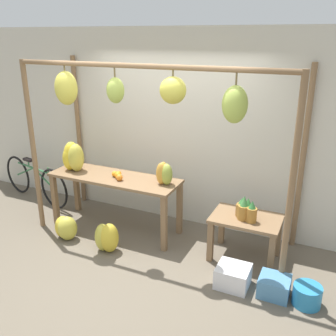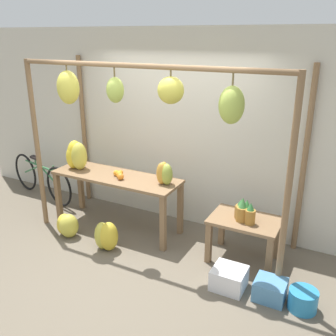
{
  "view_description": "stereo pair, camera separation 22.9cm",
  "coord_description": "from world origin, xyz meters",
  "px_view_note": "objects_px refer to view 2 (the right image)",
  "views": [
    {
      "loc": [
        2.06,
        -3.41,
        2.69
      ],
      "look_at": [
        0.15,
        0.72,
        1.06
      ],
      "focal_mm": 40.0,
      "sensor_mm": 36.0,
      "label": 1
    },
    {
      "loc": [
        2.26,
        -3.31,
        2.69
      ],
      "look_at": [
        0.15,
        0.72,
        1.06
      ],
      "focal_mm": 40.0,
      "sensor_mm": 36.0,
      "label": 2
    }
  ],
  "objects_px": {
    "banana_pile_on_table": "(76,156)",
    "blue_bucket": "(303,300)",
    "fruit_crate_white": "(229,278)",
    "orange_pile": "(119,174)",
    "papaya_pile": "(165,174)",
    "banana_pile_ground_right": "(106,236)",
    "parked_bicycle": "(41,178)",
    "pineapple_cluster": "(244,211)",
    "fruit_crate_purple": "(270,290)",
    "banana_pile_ground_left": "(67,225)"
  },
  "relations": [
    {
      "from": "banana_pile_on_table",
      "to": "blue_bucket",
      "type": "bearing_deg",
      "value": -9.28
    },
    {
      "from": "banana_pile_on_table",
      "to": "orange_pile",
      "type": "height_order",
      "value": "banana_pile_on_table"
    },
    {
      "from": "banana_pile_on_table",
      "to": "blue_bucket",
      "type": "height_order",
      "value": "banana_pile_on_table"
    },
    {
      "from": "papaya_pile",
      "to": "banana_pile_ground_right",
      "type": "bearing_deg",
      "value": -130.92
    },
    {
      "from": "orange_pile",
      "to": "papaya_pile",
      "type": "relative_size",
      "value": 0.77
    },
    {
      "from": "banana_pile_ground_right",
      "to": "fruit_crate_white",
      "type": "xyz_separation_m",
      "value": [
        1.7,
        -0.01,
        -0.08
      ]
    },
    {
      "from": "orange_pile",
      "to": "blue_bucket",
      "type": "relative_size",
      "value": 0.78
    },
    {
      "from": "blue_bucket",
      "to": "orange_pile",
      "type": "bearing_deg",
      "value": 168.42
    },
    {
      "from": "banana_pile_ground_left",
      "to": "parked_bicycle",
      "type": "height_order",
      "value": "parked_bicycle"
    },
    {
      "from": "banana_pile_on_table",
      "to": "fruit_crate_white",
      "type": "distance_m",
      "value": 2.8
    },
    {
      "from": "parked_bicycle",
      "to": "pineapple_cluster",
      "type": "bearing_deg",
      "value": -4.76
    },
    {
      "from": "banana_pile_on_table",
      "to": "papaya_pile",
      "type": "height_order",
      "value": "banana_pile_on_table"
    },
    {
      "from": "banana_pile_ground_left",
      "to": "fruit_crate_white",
      "type": "bearing_deg",
      "value": -0.91
    },
    {
      "from": "orange_pile",
      "to": "papaya_pile",
      "type": "bearing_deg",
      "value": 7.16
    },
    {
      "from": "papaya_pile",
      "to": "orange_pile",
      "type": "bearing_deg",
      "value": -172.84
    },
    {
      "from": "banana_pile_ground_left",
      "to": "blue_bucket",
      "type": "height_order",
      "value": "banana_pile_ground_left"
    },
    {
      "from": "fruit_crate_white",
      "to": "fruit_crate_purple",
      "type": "distance_m",
      "value": 0.45
    },
    {
      "from": "orange_pile",
      "to": "papaya_pile",
      "type": "xyz_separation_m",
      "value": [
        0.68,
        0.09,
        0.1
      ]
    },
    {
      "from": "pineapple_cluster",
      "to": "fruit_crate_white",
      "type": "height_order",
      "value": "pineapple_cluster"
    },
    {
      "from": "banana_pile_on_table",
      "to": "parked_bicycle",
      "type": "relative_size",
      "value": 0.25
    },
    {
      "from": "pineapple_cluster",
      "to": "parked_bicycle",
      "type": "xyz_separation_m",
      "value": [
        -3.66,
        0.3,
        -0.33
      ]
    },
    {
      "from": "papaya_pile",
      "to": "fruit_crate_purple",
      "type": "xyz_separation_m",
      "value": [
        1.6,
        -0.61,
        -0.85
      ]
    },
    {
      "from": "orange_pile",
      "to": "pineapple_cluster",
      "type": "distance_m",
      "value": 1.79
    },
    {
      "from": "pineapple_cluster",
      "to": "banana_pile_ground_left",
      "type": "xyz_separation_m",
      "value": [
        -2.35,
        -0.53,
        -0.52
      ]
    },
    {
      "from": "blue_bucket",
      "to": "papaya_pile",
      "type": "distance_m",
      "value": 2.21
    },
    {
      "from": "orange_pile",
      "to": "banana_pile_ground_left",
      "type": "relative_size",
      "value": 0.59
    },
    {
      "from": "banana_pile_ground_right",
      "to": "parked_bicycle",
      "type": "relative_size",
      "value": 0.24
    },
    {
      "from": "blue_bucket",
      "to": "banana_pile_on_table",
      "type": "bearing_deg",
      "value": 170.72
    },
    {
      "from": "papaya_pile",
      "to": "fruit_crate_purple",
      "type": "relative_size",
      "value": 0.92
    },
    {
      "from": "fruit_crate_white",
      "to": "orange_pile",
      "type": "bearing_deg",
      "value": 163.19
    },
    {
      "from": "banana_pile_ground_right",
      "to": "orange_pile",
      "type": "bearing_deg",
      "value": 103.74
    },
    {
      "from": "fruit_crate_white",
      "to": "fruit_crate_purple",
      "type": "relative_size",
      "value": 1.11
    },
    {
      "from": "pineapple_cluster",
      "to": "fruit_crate_purple",
      "type": "bearing_deg",
      "value": -47.28
    },
    {
      "from": "orange_pile",
      "to": "parked_bicycle",
      "type": "xyz_separation_m",
      "value": [
        -1.87,
        0.32,
        -0.5
      ]
    },
    {
      "from": "banana_pile_ground_right",
      "to": "banana_pile_on_table",
      "type": "bearing_deg",
      "value": 148.03
    },
    {
      "from": "pineapple_cluster",
      "to": "banana_pile_ground_right",
      "type": "bearing_deg",
      "value": -161.34
    },
    {
      "from": "orange_pile",
      "to": "fruit_crate_purple",
      "type": "height_order",
      "value": "orange_pile"
    },
    {
      "from": "fruit_crate_purple",
      "to": "fruit_crate_white",
      "type": "bearing_deg",
      "value": -176.02
    },
    {
      "from": "banana_pile_on_table",
      "to": "papaya_pile",
      "type": "bearing_deg",
      "value": 2.71
    },
    {
      "from": "banana_pile_ground_left",
      "to": "fruit_crate_purple",
      "type": "distance_m",
      "value": 2.84
    },
    {
      "from": "fruit_crate_purple",
      "to": "parked_bicycle",
      "type": "bearing_deg",
      "value": 168.57
    },
    {
      "from": "pineapple_cluster",
      "to": "fruit_crate_purple",
      "type": "distance_m",
      "value": 0.93
    },
    {
      "from": "orange_pile",
      "to": "blue_bucket",
      "type": "bearing_deg",
      "value": -11.58
    },
    {
      "from": "orange_pile",
      "to": "blue_bucket",
      "type": "height_order",
      "value": "orange_pile"
    },
    {
      "from": "banana_pile_on_table",
      "to": "parked_bicycle",
      "type": "height_order",
      "value": "banana_pile_on_table"
    },
    {
      "from": "banana_pile_on_table",
      "to": "banana_pile_ground_right",
      "type": "height_order",
      "value": "banana_pile_on_table"
    },
    {
      "from": "orange_pile",
      "to": "banana_pile_ground_left",
      "type": "bearing_deg",
      "value": -137.5
    },
    {
      "from": "pineapple_cluster",
      "to": "banana_pile_ground_right",
      "type": "relative_size",
      "value": 0.76
    },
    {
      "from": "banana_pile_ground_right",
      "to": "blue_bucket",
      "type": "height_order",
      "value": "banana_pile_ground_right"
    },
    {
      "from": "orange_pile",
      "to": "papaya_pile",
      "type": "height_order",
      "value": "papaya_pile"
    }
  ]
}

